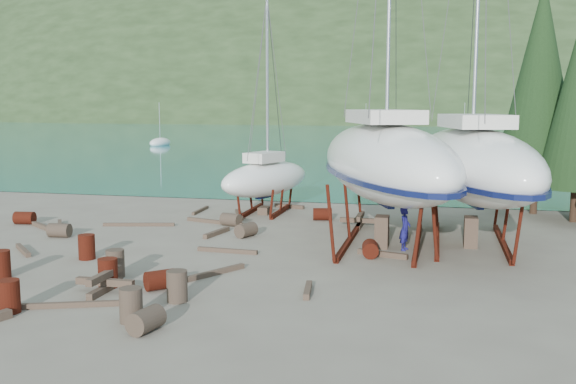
% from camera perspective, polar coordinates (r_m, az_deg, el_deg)
% --- Properties ---
extents(ground, '(600.00, 600.00, 0.00)m').
position_cam_1_polar(ground, '(21.40, -4.21, -6.94)').
color(ground, '#6B6055').
rests_on(ground, ground).
extents(bay_water, '(700.00, 700.00, 0.00)m').
position_cam_1_polar(bay_water, '(334.85, 12.15, 6.66)').
color(bay_water, '#1A6E85').
rests_on(bay_water, ground).
extents(far_hill, '(800.00, 360.00, 110.00)m').
position_cam_1_polar(far_hill, '(339.85, 12.17, 6.67)').
color(far_hill, '#203118').
rests_on(far_hill, ground).
extents(far_house_left, '(6.60, 5.60, 5.60)m').
position_cam_1_polar(far_house_left, '(219.97, -4.42, 7.08)').
color(far_house_left, beige).
rests_on(far_house_left, ground).
extents(far_house_center, '(6.60, 5.60, 5.60)m').
position_cam_1_polar(far_house_center, '(211.40, 6.06, 7.04)').
color(far_house_center, beige).
rests_on(far_house_center, ground).
extents(far_house_right, '(6.60, 5.60, 5.60)m').
position_cam_1_polar(far_house_right, '(211.11, 19.74, 6.63)').
color(far_house_right, beige).
rests_on(far_house_right, ground).
extents(cypress_back_left, '(4.14, 4.14, 11.50)m').
position_cam_1_polar(cypress_back_left, '(34.11, 21.50, 9.31)').
color(cypress_back_left, black).
rests_on(cypress_back_left, ground).
extents(moored_boat_left, '(2.00, 5.00, 6.05)m').
position_cam_1_polar(moored_boat_left, '(87.73, -11.30, 4.32)').
color(moored_boat_left, white).
rests_on(moored_boat_left, ground).
extents(moored_boat_mid, '(2.00, 5.00, 6.05)m').
position_cam_1_polar(moored_boat_mid, '(99.95, 15.34, 4.59)').
color(moored_boat_mid, white).
rests_on(moored_boat_mid, ground).
extents(moored_boat_far, '(2.00, 5.00, 6.05)m').
position_cam_1_polar(moored_boat_far, '(130.62, 6.91, 5.49)').
color(moored_boat_far, white).
rests_on(moored_boat_far, ground).
extents(large_sailboat_near, '(8.10, 13.43, 20.35)m').
position_cam_1_polar(large_sailboat_near, '(25.01, 8.59, 2.74)').
color(large_sailboat_near, white).
rests_on(large_sailboat_near, ground).
extents(large_sailboat_far, '(6.31, 12.74, 19.37)m').
position_cam_1_polar(large_sailboat_far, '(25.84, 16.08, 2.43)').
color(large_sailboat_far, white).
rests_on(large_sailboat_far, ground).
extents(small_sailboat_shore, '(4.27, 7.07, 10.80)m').
position_cam_1_polar(small_sailboat_shore, '(32.18, -1.98, 1.26)').
color(small_sailboat_shore, white).
rests_on(small_sailboat_shore, ground).
extents(worker, '(0.50, 0.66, 1.64)m').
position_cam_1_polar(worker, '(24.44, 10.36, -3.22)').
color(worker, navy).
rests_on(worker, ground).
extents(drum_1, '(0.76, 0.98, 0.58)m').
position_cam_1_polar(drum_1, '(16.07, -12.51, -11.06)').
color(drum_1, '#2D2823').
rests_on(drum_1, ground).
extents(drum_2, '(0.95, 0.69, 0.58)m').
position_cam_1_polar(drum_2, '(31.73, -22.37, -2.14)').
color(drum_2, '#581C0F').
rests_on(drum_2, ground).
extents(drum_3, '(0.58, 0.58, 0.88)m').
position_cam_1_polar(drum_3, '(18.53, -23.57, -8.51)').
color(drum_3, '#581C0F').
rests_on(drum_3, ground).
extents(drum_4, '(0.98, 0.75, 0.58)m').
position_cam_1_polar(drum_4, '(30.39, 3.08, -1.98)').
color(drum_4, '#581C0F').
rests_on(drum_4, ground).
extents(drum_5, '(0.58, 0.58, 0.88)m').
position_cam_1_polar(drum_5, '(18.20, -9.83, -8.25)').
color(drum_5, '#2D2823').
rests_on(drum_5, ground).
extents(drum_6, '(0.69, 0.95, 0.58)m').
position_cam_1_polar(drum_6, '(23.29, 7.32, -5.04)').
color(drum_6, '#581C0F').
rests_on(drum_6, ground).
extents(drum_8, '(0.58, 0.58, 0.88)m').
position_cam_1_polar(drum_8, '(23.82, -17.46, -4.68)').
color(drum_8, '#581C0F').
rests_on(drum_8, ground).
extents(drum_9, '(1.01, 0.81, 0.58)m').
position_cam_1_polar(drum_9, '(29.01, -5.09, -2.46)').
color(drum_9, '#2D2823').
rests_on(drum_9, ground).
extents(drum_11, '(0.88, 1.04, 0.58)m').
position_cam_1_polar(drum_11, '(26.58, -3.74, -3.40)').
color(drum_11, '#2D2823').
rests_on(drum_11, ground).
extents(drum_12, '(1.04, 1.03, 0.58)m').
position_cam_1_polar(drum_12, '(19.49, -11.26, -7.66)').
color(drum_12, '#581C0F').
rests_on(drum_12, ground).
extents(drum_13, '(0.58, 0.58, 0.88)m').
position_cam_1_polar(drum_13, '(22.24, -24.15, -5.88)').
color(drum_13, '#581C0F').
rests_on(drum_13, ground).
extents(drum_14, '(0.58, 0.58, 0.88)m').
position_cam_1_polar(drum_14, '(20.03, -15.71, -6.95)').
color(drum_14, '#581C0F').
rests_on(drum_14, ground).
extents(drum_15, '(0.92, 0.65, 0.58)m').
position_cam_1_polar(drum_15, '(28.10, -19.65, -3.22)').
color(drum_15, '#2D2823').
rests_on(drum_15, ground).
extents(drum_16, '(0.58, 0.58, 0.88)m').
position_cam_1_polar(drum_16, '(21.16, -15.10, -6.14)').
color(drum_16, '#2D2823').
rests_on(drum_16, ground).
extents(drum_17, '(0.58, 0.58, 0.88)m').
position_cam_1_polar(drum_17, '(16.79, -13.78, -9.73)').
color(drum_17, '#2D2823').
rests_on(drum_17, ground).
extents(timber_0, '(0.21, 2.22, 0.14)m').
position_cam_1_polar(timber_0, '(33.07, -7.80, -1.63)').
color(timber_0, brown).
rests_on(timber_0, ground).
extents(timber_1, '(1.86, 0.72, 0.19)m').
position_cam_1_polar(timber_1, '(23.42, 8.39, -5.48)').
color(timber_1, brown).
rests_on(timber_1, ground).
extents(timber_2, '(2.03, 1.52, 0.19)m').
position_cam_1_polar(timber_2, '(30.19, -20.90, -2.93)').
color(timber_2, brown).
rests_on(timber_2, ground).
extents(timber_3, '(2.59, 1.08, 0.15)m').
position_cam_1_polar(timber_3, '(18.52, -18.97, -9.47)').
color(timber_3, brown).
rests_on(timber_3, ground).
extents(timber_5, '(1.33, 2.12, 0.16)m').
position_cam_1_polar(timber_5, '(20.89, -6.43, -7.11)').
color(timber_5, brown).
rests_on(timber_5, ground).
extents(timber_6, '(1.70, 0.69, 0.19)m').
position_cam_1_polar(timber_6, '(33.93, 0.12, -1.28)').
color(timber_6, brown).
rests_on(timber_6, ground).
extents(timber_7, '(0.37, 1.49, 0.17)m').
position_cam_1_polar(timber_7, '(18.83, 1.77, -8.71)').
color(timber_7, brown).
rests_on(timber_7, ground).
extents(timber_8, '(0.54, 1.93, 0.19)m').
position_cam_1_polar(timber_8, '(27.15, -6.36, -3.61)').
color(timber_8, brown).
rests_on(timber_8, ground).
extents(timber_9, '(1.15, 2.39, 0.15)m').
position_cam_1_polar(timber_9, '(31.57, -4.37, -2.02)').
color(timber_9, brown).
rests_on(timber_9, ground).
extents(timber_10, '(3.02, 1.06, 0.16)m').
position_cam_1_polar(timber_10, '(29.73, -6.53, -2.64)').
color(timber_10, brown).
rests_on(timber_10, ground).
extents(timber_11, '(2.34, 0.29, 0.15)m').
position_cam_1_polar(timber_11, '(23.89, -5.42, -5.21)').
color(timber_11, brown).
rests_on(timber_11, ground).
extents(timber_12, '(1.53, 1.48, 0.17)m').
position_cam_1_polar(timber_12, '(25.77, -22.48, -4.80)').
color(timber_12, brown).
rests_on(timber_12, ground).
extents(timber_15, '(3.15, 0.88, 0.15)m').
position_cam_1_polar(timber_15, '(29.68, -13.12, -2.83)').
color(timber_15, brown).
rests_on(timber_15, ground).
extents(timber_17, '(1.37, 2.01, 0.16)m').
position_cam_1_polar(timber_17, '(30.46, -19.63, -2.80)').
color(timber_17, brown).
rests_on(timber_17, ground).
extents(timber_pile_fore, '(1.80, 1.80, 0.60)m').
position_cam_1_polar(timber_pile_fore, '(19.59, -15.96, -7.70)').
color(timber_pile_fore, brown).
rests_on(timber_pile_fore, ground).
extents(timber_pile_aft, '(1.80, 1.80, 0.60)m').
position_cam_1_polar(timber_pile_aft, '(28.84, 6.42, -2.52)').
color(timber_pile_aft, brown).
rests_on(timber_pile_aft, ground).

